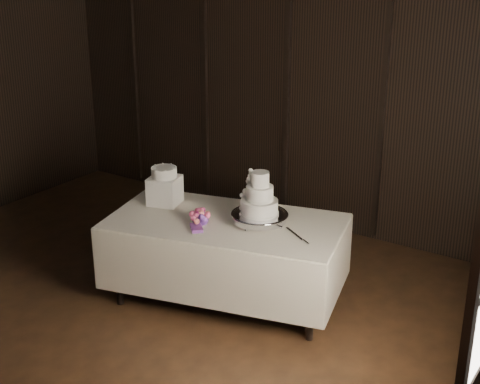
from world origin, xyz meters
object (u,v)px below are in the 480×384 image
bouquet (200,217)px  cake_stand (260,219)px  display_table (226,257)px  box_pedestal (165,190)px  wedding_cake (256,197)px  small_cake (164,172)px

bouquet → cake_stand: bearing=33.4°
display_table → box_pedestal: box_pedestal is taller
display_table → bouquet: bearing=-143.9°
cake_stand → bouquet: bouquet is taller
wedding_cake → bouquet: 0.50m
small_cake → bouquet: bearing=-19.8°
display_table → cake_stand: (0.28, 0.11, 0.39)m
box_pedestal → small_cake: size_ratio=1.14×
cake_stand → small_cake: 0.99m
display_table → box_pedestal: (-0.68, 0.03, 0.47)m
wedding_cake → small_cake: wedding_cake is taller
bouquet → small_cake: small_cake is taller
wedding_cake → small_cake: size_ratio=1.61×
wedding_cake → bouquet: wedding_cake is taller
wedding_cake → box_pedestal: (-0.93, -0.06, -0.11)m
display_table → cake_stand: 0.49m
cake_stand → box_pedestal: 0.97m
box_pedestal → cake_stand: bearing=4.6°
bouquet → small_cake: size_ratio=1.60×
cake_stand → bouquet: 0.50m
wedding_cake → box_pedestal: size_ratio=1.42×
display_table → small_cake: 0.94m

